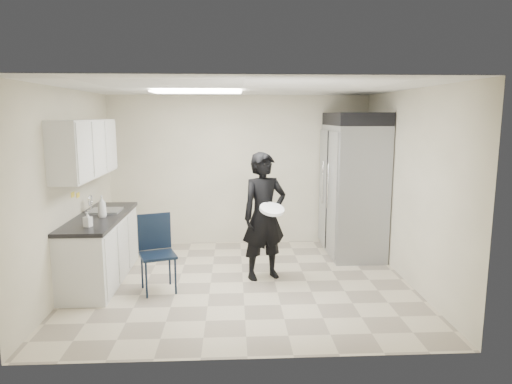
{
  "coord_description": "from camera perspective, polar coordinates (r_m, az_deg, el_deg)",
  "views": [
    {
      "loc": [
        -0.12,
        -5.95,
        2.26
      ],
      "look_at": [
        0.19,
        0.2,
        1.22
      ],
      "focal_mm": 32.0,
      "sensor_mm": 36.0,
      "label": 1
    }
  ],
  "objects": [
    {
      "name": "back_wall",
      "position": [
        8.01,
        -2.02,
        2.7
      ],
      "size": [
        4.5,
        0.0,
        4.5
      ],
      "primitive_type": "plane",
      "rotation": [
        1.57,
        0.0,
        0.0
      ],
      "color": "beige",
      "rests_on": "floor"
    },
    {
      "name": "bucket_lid",
      "position": [
        6.04,
        2.01,
        -2.17
      ],
      "size": [
        0.42,
        0.42,
        0.04
      ],
      "primitive_type": "cylinder",
      "rotation": [
        0.0,
        0.0,
        0.36
      ],
      "color": "white",
      "rests_on": "man_tuxedo"
    },
    {
      "name": "faucet",
      "position": [
        6.83,
        -19.97,
        -1.46
      ],
      "size": [
        0.02,
        0.02,
        0.24
      ],
      "primitive_type": "cylinder",
      "color": "silver",
      "rests_on": "countertop"
    },
    {
      "name": "notice_sticker_left",
      "position": [
        6.5,
        -21.93,
        -0.32
      ],
      "size": [
        0.0,
        0.12,
        0.07
      ],
      "primitive_type": "cube",
      "color": "yellow",
      "rests_on": "left_wall"
    },
    {
      "name": "towel_dispenser",
      "position": [
        7.61,
        -18.34,
        4.28
      ],
      "size": [
        0.22,
        0.3,
        0.35
      ],
      "primitive_type": "cube",
      "color": "black",
      "rests_on": "left_wall"
    },
    {
      "name": "ceiling_panel",
      "position": [
        6.38,
        -7.38,
        12.3
      ],
      "size": [
        1.2,
        0.6,
        0.02
      ],
      "primitive_type": "cube",
      "color": "white",
      "rests_on": "ceiling"
    },
    {
      "name": "notice_sticker_right",
      "position": [
        6.69,
        -21.36,
        -0.36
      ],
      "size": [
        0.0,
        0.12,
        0.07
      ],
      "primitive_type": "cube",
      "color": "yellow",
      "rests_on": "left_wall"
    },
    {
      "name": "fridge_compressor",
      "position": [
        7.49,
        12.35,
        8.91
      ],
      "size": [
        0.8,
        1.35,
        0.2
      ],
      "primitive_type": "cube",
      "color": "black",
      "rests_on": "commercial_fridge"
    },
    {
      "name": "sink",
      "position": [
        6.8,
        -18.29,
        -2.7
      ],
      "size": [
        0.42,
        0.4,
        0.14
      ],
      "primitive_type": "cube",
      "color": "gray",
      "rests_on": "countertop"
    },
    {
      "name": "floor",
      "position": [
        6.37,
        -1.66,
        -11.19
      ],
      "size": [
        4.5,
        4.5,
        0.0
      ],
      "primitive_type": "plane",
      "color": "#C0B397",
      "rests_on": "ground"
    },
    {
      "name": "commercial_fridge",
      "position": [
        7.59,
        12.04,
        0.2
      ],
      "size": [
        0.8,
        1.35,
        2.1
      ],
      "primitive_type": "cube",
      "color": "gray",
      "rests_on": "floor"
    },
    {
      "name": "left_wall",
      "position": [
        6.4,
        -22.31,
        0.24
      ],
      "size": [
        0.0,
        4.0,
        4.0
      ],
      "primitive_type": "plane",
      "rotation": [
        1.57,
        0.0,
        1.57
      ],
      "color": "beige",
      "rests_on": "floor"
    },
    {
      "name": "folding_chair",
      "position": [
        6.04,
        -12.17,
        -7.74
      ],
      "size": [
        0.55,
        0.55,
        0.96
      ],
      "primitive_type": "cube",
      "rotation": [
        0.0,
        0.0,
        0.33
      ],
      "color": "black",
      "rests_on": "floor"
    },
    {
      "name": "upper_cabinets",
      "position": [
        6.47,
        -20.56,
        5.13
      ],
      "size": [
        0.35,
        1.8,
        0.75
      ],
      "primitive_type": "cube",
      "color": "silver",
      "rests_on": "left_wall"
    },
    {
      "name": "soap_bottle_a",
      "position": [
        6.42,
        -18.7,
        -1.72
      ],
      "size": [
        0.13,
        0.13,
        0.29
      ],
      "primitive_type": "imported",
      "rotation": [
        0.0,
        0.0,
        0.21
      ],
      "color": "white",
      "rests_on": "countertop"
    },
    {
      "name": "soap_bottle_b",
      "position": [
        5.95,
        -20.3,
        -3.22
      ],
      "size": [
        0.11,
        0.11,
        0.19
      ],
      "primitive_type": "imported",
      "rotation": [
        0.0,
        0.0,
        -0.34
      ],
      "color": "silver",
      "rests_on": "countertop"
    },
    {
      "name": "right_wall",
      "position": [
        6.48,
        18.59,
        0.57
      ],
      "size": [
        0.0,
        4.0,
        4.0
      ],
      "primitive_type": "plane",
      "rotation": [
        1.57,
        0.0,
        -1.57
      ],
      "color": "beige",
      "rests_on": "floor"
    },
    {
      "name": "man_tuxedo",
      "position": [
        6.29,
        1.03,
        -3.05
      ],
      "size": [
        0.76,
        0.63,
        1.77
      ],
      "primitive_type": "imported",
      "rotation": [
        0.0,
        0.0,
        0.36
      ],
      "color": "black",
      "rests_on": "floor"
    },
    {
      "name": "lower_counter",
      "position": [
        6.68,
        -18.82,
        -6.85
      ],
      "size": [
        0.6,
        1.9,
        0.86
      ],
      "primitive_type": "cube",
      "color": "silver",
      "rests_on": "floor"
    },
    {
      "name": "countertop",
      "position": [
        6.57,
        -19.04,
        -3.03
      ],
      "size": [
        0.64,
        1.95,
        0.05
      ],
      "primitive_type": "cube",
      "color": "black",
      "rests_on": "lower_counter"
    },
    {
      "name": "ceiling",
      "position": [
        5.97,
        -1.78,
        12.85
      ],
      "size": [
        4.5,
        4.5,
        0.0
      ],
      "primitive_type": "plane",
      "rotation": [
        3.14,
        0.0,
        0.0
      ],
      "color": "silver",
      "rests_on": "back_wall"
    }
  ]
}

